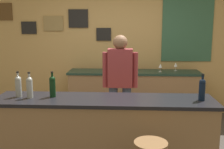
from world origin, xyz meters
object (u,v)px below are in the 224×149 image
object	(u,v)px
wine_bottle_b	(30,87)
coffee_mug	(133,68)
bartender	(120,82)
wine_bottle_a	(18,86)
wine_bottle_d	(202,89)
wine_glass_a	(124,66)
wine_bottle_c	(52,86)
wine_glass_c	(176,65)
wine_glass_b	(160,66)

from	to	relation	value
wine_bottle_b	coffee_mug	xyz separation A→B (m)	(1.24, 2.12, -0.11)
bartender	wine_bottle_a	xyz separation A→B (m)	(-1.18, -0.88, 0.12)
coffee_mug	wine_bottle_d	bearing A→B (deg)	-70.90
wine_bottle_b	wine_bottle_d	size ratio (longest dim) A/B	1.00
bartender	wine_glass_a	distance (m)	1.06
wine_bottle_c	wine_bottle_b	bearing A→B (deg)	-166.15
wine_bottle_b	coffee_mug	distance (m)	2.46
wine_glass_a	wine_glass_c	distance (m)	1.00
wine_glass_a	coffee_mug	size ratio (longest dim) A/B	1.24
wine_glass_b	wine_bottle_b	bearing A→B (deg)	-130.76
wine_bottle_a	wine_glass_b	xyz separation A→B (m)	(1.90, 1.99, -0.05)
wine_bottle_a	wine_bottle_d	xyz separation A→B (m)	(2.13, -0.04, 0.00)
wine_bottle_d	wine_glass_a	world-z (taller)	wine_bottle_d
wine_glass_b	wine_glass_a	bearing A→B (deg)	-175.75
wine_bottle_c	coffee_mug	bearing A→B (deg)	64.43
wine_bottle_c	coffee_mug	size ratio (longest dim) A/B	2.45
wine_bottle_c	bartender	bearing A→B (deg)	47.82
wine_bottle_d	wine_bottle_a	bearing A→B (deg)	178.85
bartender	wine_bottle_a	world-z (taller)	bartender
wine_glass_a	wine_glass_c	xyz separation A→B (m)	(0.98, 0.19, 0.00)
wine_bottle_d	wine_glass_c	world-z (taller)	wine_bottle_d
wine_glass_a	wine_glass_c	size ratio (longest dim) A/B	1.00
wine_bottle_d	wine_glass_c	bearing A→B (deg)	87.94
bartender	wine_bottle_d	xyz separation A→B (m)	(0.95, -0.92, 0.12)
bartender	wine_glass_c	xyz separation A→B (m)	(1.02, 1.25, 0.07)
wine_bottle_a	wine_bottle_c	distance (m)	0.40
wine_glass_b	wine_glass_c	xyz separation A→B (m)	(0.30, 0.14, 0.00)
wine_bottle_a	wine_bottle_d	distance (m)	2.13
wine_glass_c	wine_glass_a	bearing A→B (deg)	-169.21
wine_bottle_c	wine_bottle_d	size ratio (longest dim) A/B	1.00
wine_bottle_c	wine_glass_c	world-z (taller)	wine_bottle_c
wine_bottle_b	wine_glass_b	size ratio (longest dim) A/B	1.97
wine_bottle_d	wine_glass_b	world-z (taller)	wine_bottle_d
wine_bottle_c	wine_bottle_d	distance (m)	1.72
wine_glass_a	bartender	bearing A→B (deg)	-92.14
wine_bottle_b	wine_glass_a	xyz separation A→B (m)	(1.07, 1.98, -0.05)
wine_bottle_c	wine_glass_b	xyz separation A→B (m)	(1.50, 1.97, -0.05)
bartender	coffee_mug	xyz separation A→B (m)	(0.21, 1.20, 0.01)
wine_bottle_a	wine_glass_c	xyz separation A→B (m)	(2.20, 2.12, -0.05)
bartender	wine_glass_b	world-z (taller)	bartender
bartender	coffee_mug	size ratio (longest dim) A/B	12.96
wine_bottle_d	coffee_mug	xyz separation A→B (m)	(-0.74, 2.12, -0.11)
wine_bottle_a	wine_bottle_d	bearing A→B (deg)	-1.15
wine_bottle_a	wine_bottle_b	bearing A→B (deg)	-15.70
coffee_mug	wine_bottle_b	bearing A→B (deg)	-120.28
wine_glass_c	coffee_mug	size ratio (longest dim) A/B	1.24
wine_bottle_c	wine_glass_c	bearing A→B (deg)	49.45
wine_bottle_c	wine_bottle_d	world-z (taller)	same
wine_bottle_c	wine_glass_c	distance (m)	2.77
wine_bottle_b	wine_glass_b	bearing A→B (deg)	49.24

